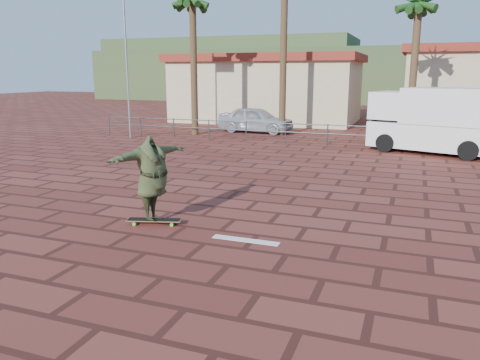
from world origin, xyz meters
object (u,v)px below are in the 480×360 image
campervan (438,119)px  longboard (154,220)px  car_silver (256,120)px  car_white (430,131)px  skateboarder (152,178)px

campervan → longboard: bearing=-99.0°
car_silver → car_white: 9.43m
longboard → campervan: 13.96m
skateboarder → car_white: bearing=-10.5°
skateboarder → campervan: size_ratio=0.41×
campervan → car_white: size_ratio=1.22×
campervan → car_silver: size_ratio=1.31×
car_silver → car_white: car_white is taller
car_silver → car_white: bearing=-100.5°
campervan → car_silver: 10.14m
longboard → car_silver: car_silver is taller
skateboarder → car_silver: (-3.11, 16.44, -0.33)m
skateboarder → campervan: (6.18, 12.45, 0.36)m
skateboarder → car_silver: skateboarder is taller
longboard → car_silver: bearing=83.8°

